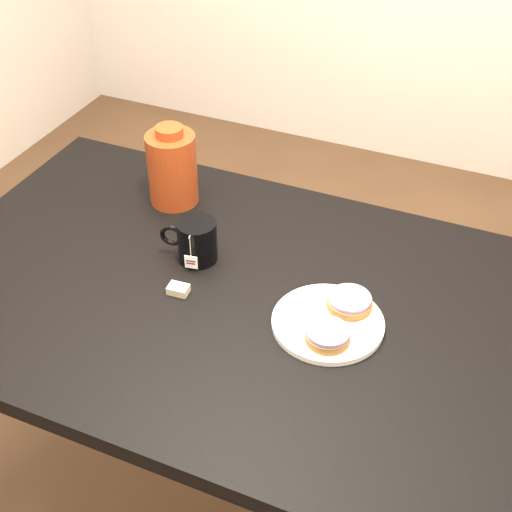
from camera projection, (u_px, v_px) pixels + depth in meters
name	position (u px, v px, depth m)	size (l,w,h in m)	color
ground_plane	(235.00, 488.00, 2.03)	(4.00, 4.00, 0.00)	brown
table	(229.00, 318.00, 1.62)	(1.40, 0.90, 0.75)	black
plate	(328.00, 322.00, 1.47)	(0.23, 0.23, 0.02)	white
bagel_back	(350.00, 302.00, 1.50)	(0.12, 0.12, 0.03)	brown
bagel_front	(328.00, 335.00, 1.42)	(0.13, 0.13, 0.03)	brown
mug	(196.00, 241.00, 1.62)	(0.14, 0.11, 0.10)	black
teabag_pouch	(178.00, 289.00, 1.55)	(0.04, 0.03, 0.02)	#C6B793
bagel_package	(172.00, 168.00, 1.78)	(0.14, 0.14, 0.21)	maroon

